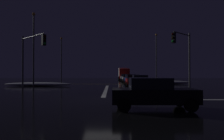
% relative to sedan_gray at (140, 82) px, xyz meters
% --- Properties ---
extents(ground, '(120.00, 120.00, 0.10)m').
position_rel_sedan_gray_xyz_m(ground, '(-3.90, -10.49, -0.85)').
color(ground, black).
extents(stop_line_north, '(0.35, 15.08, 0.01)m').
position_rel_sedan_gray_xyz_m(stop_line_north, '(-3.90, -1.71, -0.80)').
color(stop_line_north, white).
rests_on(stop_line_north, ground).
extents(centre_line_ns, '(22.00, 0.15, 0.01)m').
position_rel_sedan_gray_xyz_m(centre_line_ns, '(-3.90, 9.89, -0.80)').
color(centre_line_ns, yellow).
rests_on(centre_line_ns, ground).
extents(snow_bank_left_curb, '(9.15, 1.50, 0.50)m').
position_rel_sedan_gray_xyz_m(snow_bank_left_curb, '(-13.48, 4.71, -0.55)').
color(snow_bank_left_curb, white).
rests_on(snow_bank_left_curb, ground).
extents(snow_bank_right_curb, '(7.73, 1.50, 0.55)m').
position_rel_sedan_gray_xyz_m(snow_bank_right_curb, '(5.68, 9.85, -0.53)').
color(snow_bank_right_curb, white).
rests_on(snow_bank_right_curb, ground).
extents(sedan_gray, '(2.02, 4.33, 1.57)m').
position_rel_sedan_gray_xyz_m(sedan_gray, '(0.00, 0.00, 0.00)').
color(sedan_gray, slate).
rests_on(sedan_gray, ground).
extents(sedan_red, '(2.02, 4.33, 1.57)m').
position_rel_sedan_gray_xyz_m(sedan_red, '(-0.35, 5.29, 0.00)').
color(sedan_red, maroon).
rests_on(sedan_red, ground).
extents(sedan_blue, '(2.02, 4.33, 1.57)m').
position_rel_sedan_gray_xyz_m(sedan_blue, '(-0.20, 10.68, 0.00)').
color(sedan_blue, navy).
rests_on(sedan_blue, ground).
extents(sedan_silver, '(2.02, 4.33, 1.57)m').
position_rel_sedan_gray_xyz_m(sedan_silver, '(-0.29, 17.07, 0.00)').
color(sedan_silver, '#B7B7BC').
rests_on(sedan_silver, ground).
extents(sedan_white, '(2.02, 4.33, 1.57)m').
position_rel_sedan_gray_xyz_m(sedan_white, '(-0.39, 23.02, 0.00)').
color(sedan_white, silver).
rests_on(sedan_white, ground).
extents(box_truck, '(2.68, 8.28, 3.08)m').
position_rel_sedan_gray_xyz_m(box_truck, '(-0.28, 29.97, 0.91)').
color(box_truck, red).
rests_on(box_truck, ground).
extents(sedan_black_crossing, '(4.33, 2.02, 1.57)m').
position_rel_sedan_gray_xyz_m(sedan_black_crossing, '(-1.19, -14.26, 0.00)').
color(sedan_black_crossing, black).
rests_on(sedan_black_crossing, ground).
extents(traffic_signal_nw, '(3.69, 3.69, 5.86)m').
position_rel_sedan_gray_xyz_m(traffic_signal_nw, '(-11.59, -2.80, 3.29)').
color(traffic_signal_nw, '#4C4C51').
rests_on(traffic_signal_nw, ground).
extents(traffic_signal_ne, '(2.74, 2.74, 6.22)m').
position_rel_sedan_gray_xyz_m(traffic_signal_ne, '(4.24, -2.35, 3.45)').
color(traffic_signal_ne, '#4C4C51').
rests_on(traffic_signal_ne, ground).
extents(streetlamp_left_near, '(0.44, 0.44, 9.95)m').
position_rel_sedan_gray_xyz_m(streetlamp_left_near, '(-13.78, 3.89, 4.88)').
color(streetlamp_left_near, '#424247').
rests_on(streetlamp_left_near, ground).
extents(streetlamp_left_far, '(0.44, 0.44, 9.22)m').
position_rel_sedan_gray_xyz_m(streetlamp_left_far, '(-13.78, 19.89, 4.50)').
color(streetlamp_left_far, '#424247').
rests_on(streetlamp_left_far, ground).
extents(streetlamp_right_far, '(0.44, 0.44, 9.99)m').
position_rel_sedan_gray_xyz_m(streetlamp_right_far, '(5.98, 19.89, 4.90)').
color(streetlamp_right_far, '#424247').
rests_on(streetlamp_right_far, ground).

